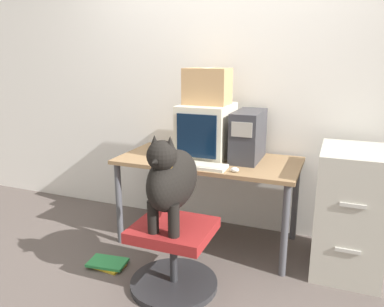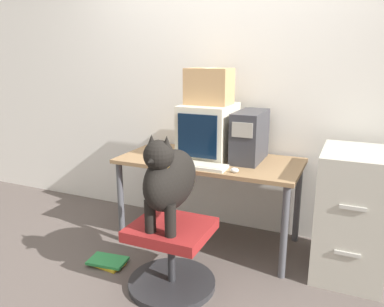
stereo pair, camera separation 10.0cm
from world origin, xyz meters
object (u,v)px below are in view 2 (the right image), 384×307
(crt_monitor, at_px, (208,131))
(dog, at_px, (169,178))
(cardboard_box, at_px, (209,86))
(filing_cabinet, at_px, (351,214))
(book_stack_floor, at_px, (107,262))
(keyboard, at_px, (196,165))
(pc_tower, at_px, (250,136))
(office_chair, at_px, (171,255))

(crt_monitor, bearing_deg, dog, -86.45)
(cardboard_box, bearing_deg, filing_cabinet, -5.80)
(cardboard_box, xyz_separation_m, book_stack_floor, (-0.51, -0.73, -1.24))
(keyboard, distance_m, book_stack_floor, 0.97)
(pc_tower, xyz_separation_m, cardboard_box, (-0.33, -0.01, 0.37))
(crt_monitor, relative_size, office_chair, 0.81)
(dog, relative_size, filing_cabinet, 0.69)
(crt_monitor, relative_size, pc_tower, 1.08)
(pc_tower, distance_m, dog, 0.86)
(office_chair, relative_size, book_stack_floor, 1.99)
(office_chair, distance_m, dog, 0.53)
(filing_cabinet, bearing_deg, crt_monitor, 174.40)
(pc_tower, xyz_separation_m, book_stack_floor, (-0.84, -0.74, -0.87))
(crt_monitor, height_order, filing_cabinet, crt_monitor)
(office_chair, height_order, filing_cabinet, filing_cabinet)
(cardboard_box, bearing_deg, pc_tower, 2.07)
(keyboard, relative_size, dog, 0.76)
(pc_tower, distance_m, book_stack_floor, 1.42)
(keyboard, height_order, filing_cabinet, filing_cabinet)
(cardboard_box, bearing_deg, book_stack_floor, -124.75)
(dog, height_order, cardboard_box, cardboard_box)
(dog, distance_m, filing_cabinet, 1.29)
(office_chair, relative_size, filing_cabinet, 0.66)
(dog, bearing_deg, book_stack_floor, 173.98)
(filing_cabinet, xyz_separation_m, book_stack_floor, (-1.61, -0.62, -0.42))
(keyboard, height_order, cardboard_box, cardboard_box)
(office_chair, height_order, cardboard_box, cardboard_box)
(crt_monitor, distance_m, filing_cabinet, 1.20)
(crt_monitor, bearing_deg, filing_cabinet, -5.60)
(office_chair, relative_size, dog, 0.95)
(office_chair, relative_size, cardboard_box, 1.71)
(crt_monitor, relative_size, book_stack_floor, 1.60)
(keyboard, distance_m, cardboard_box, 0.63)
(pc_tower, height_order, office_chair, pc_tower)
(book_stack_floor, bearing_deg, pc_tower, 41.44)
(pc_tower, bearing_deg, keyboard, -132.32)
(crt_monitor, xyz_separation_m, dog, (0.05, -0.78, -0.15))
(dog, xyz_separation_m, filing_cabinet, (1.05, 0.68, -0.32))
(pc_tower, xyz_separation_m, keyboard, (-0.31, -0.34, -0.18))
(book_stack_floor, bearing_deg, keyboard, 37.20)
(pc_tower, xyz_separation_m, dog, (-0.29, -0.80, -0.13))
(crt_monitor, relative_size, keyboard, 1.01)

